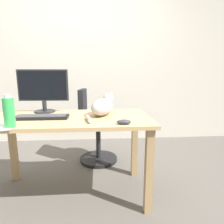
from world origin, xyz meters
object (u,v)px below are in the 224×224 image
object	(u,v)px
office_chair	(94,131)
cat	(103,106)
monitor	(43,89)
spray_bottle	(9,112)
computer_mouse	(124,122)
keyboard	(42,117)

from	to	relation	value
office_chair	cat	size ratio (longest dim) A/B	1.59
monitor	cat	size ratio (longest dim) A/B	0.82
office_chair	spray_bottle	world-z (taller)	spray_bottle
computer_mouse	spray_bottle	xyz separation A→B (m)	(-0.81, -0.03, 0.09)
monitor	cat	bearing A→B (deg)	-14.95
office_chair	keyboard	bearing A→B (deg)	-119.87
office_chair	spray_bottle	bearing A→B (deg)	-119.42
monitor	spray_bottle	world-z (taller)	monitor
cat	office_chair	bearing A→B (deg)	99.42
spray_bottle	monitor	bearing A→B (deg)	80.84
computer_mouse	spray_bottle	size ratio (longest dim) A/B	0.48
cat	keyboard	bearing A→B (deg)	-165.83
keyboard	office_chair	bearing A→B (deg)	60.13
monitor	spray_bottle	xyz separation A→B (m)	(-0.09, -0.55, -0.12)
computer_mouse	cat	bearing A→B (deg)	111.55
spray_bottle	computer_mouse	bearing A→B (deg)	1.83
keyboard	spray_bottle	xyz separation A→B (m)	(-0.14, -0.26, 0.09)
cat	spray_bottle	distance (m)	0.77
monitor	keyboard	bearing A→B (deg)	-79.53
computer_mouse	spray_bottle	bearing A→B (deg)	-178.17
monitor	spray_bottle	size ratio (longest dim) A/B	2.08
office_chair	monitor	distance (m)	0.86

